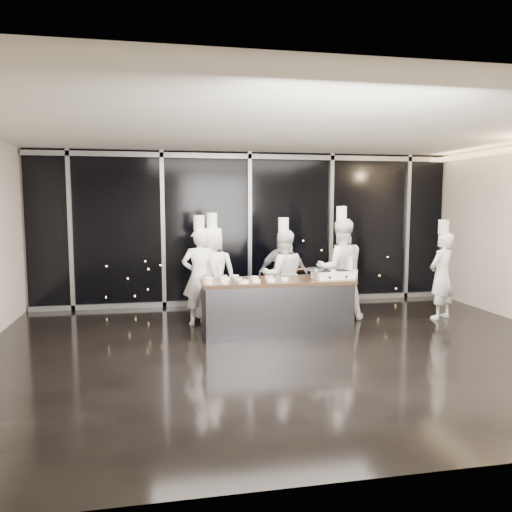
{
  "coord_description": "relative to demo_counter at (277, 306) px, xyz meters",
  "views": [
    {
      "loc": [
        -1.87,
        -6.96,
        2.17
      ],
      "look_at": [
        -0.29,
        1.2,
        1.26
      ],
      "focal_mm": 35.0,
      "sensor_mm": 36.0,
      "label": 1
    }
  ],
  "objects": [
    {
      "name": "ground",
      "position": [
        0.0,
        -0.9,
        -0.45
      ],
      "size": [
        9.0,
        9.0,
        0.0
      ],
      "primitive_type": "plane",
      "color": "black",
      "rests_on": "ground"
    },
    {
      "name": "room_shell",
      "position": [
        0.18,
        -0.9,
        1.79
      ],
      "size": [
        9.02,
        7.02,
        3.21
      ],
      "color": "beige",
      "rests_on": "ground"
    },
    {
      "name": "window_wall",
      "position": [
        0.0,
        2.53,
        1.14
      ],
      "size": [
        8.9,
        0.11,
        3.2
      ],
      "color": "black",
      "rests_on": "ground"
    },
    {
      "name": "demo_counter",
      "position": [
        0.0,
        0.0,
        0.0
      ],
      "size": [
        2.46,
        0.86,
        0.9
      ],
      "color": "#38383D",
      "rests_on": "ground"
    },
    {
      "name": "stove",
      "position": [
        0.94,
        -0.07,
        0.51
      ],
      "size": [
        0.66,
        0.44,
        0.14
      ],
      "rotation": [
        0.0,
        0.0,
        0.07
      ],
      "color": "white",
      "rests_on": "demo_counter"
    },
    {
      "name": "frying_pan",
      "position": [
        0.62,
        -0.09,
        0.61
      ],
      "size": [
        0.47,
        0.28,
        0.04
      ],
      "rotation": [
        0.0,
        0.0,
        0.07
      ],
      "color": "gray",
      "rests_on": "stove"
    },
    {
      "name": "stock_pot",
      "position": [
        1.24,
        -0.07,
        0.7
      ],
      "size": [
        0.24,
        0.24,
        0.22
      ],
      "primitive_type": "cylinder",
      "rotation": [
        0.0,
        0.0,
        0.07
      ],
      "color": "#A7A7A9",
      "rests_on": "stove"
    },
    {
      "name": "prep_bowls",
      "position": [
        -0.63,
        -0.03,
        0.47
      ],
      "size": [
        1.37,
        0.72,
        0.05
      ],
      "color": "white",
      "rests_on": "demo_counter"
    },
    {
      "name": "squeeze_bottle",
      "position": [
        -0.91,
        0.34,
        0.56
      ],
      "size": [
        0.06,
        0.06,
        0.23
      ],
      "color": "silver",
      "rests_on": "demo_counter"
    },
    {
      "name": "chef_far_left",
      "position": [
        -1.19,
        0.83,
        0.42
      ],
      "size": [
        0.65,
        0.45,
        1.93
      ],
      "rotation": [
        0.0,
        0.0,
        3.22
      ],
      "color": "white",
      "rests_on": "ground"
    },
    {
      "name": "chef_left",
      "position": [
        -0.95,
        1.05,
        0.43
      ],
      "size": [
        0.88,
        0.6,
        1.97
      ],
      "rotation": [
        0.0,
        0.0,
        3.09
      ],
      "color": "white",
      "rests_on": "ground"
    },
    {
      "name": "chef_center",
      "position": [
        0.34,
        0.93,
        0.38
      ],
      "size": [
        0.82,
        0.65,
        1.88
      ],
      "rotation": [
        0.0,
        0.0,
        3.11
      ],
      "color": "white",
      "rests_on": "ground"
    },
    {
      "name": "guest",
      "position": [
        0.39,
        1.11,
        0.35
      ],
      "size": [
        1.02,
        0.7,
        1.61
      ],
      "rotation": [
        0.0,
        0.0,
        2.78
      ],
      "color": "#131C36",
      "rests_on": "ground"
    },
    {
      "name": "chef_right",
      "position": [
        1.4,
        0.81,
        0.48
      ],
      "size": [
        0.97,
        0.79,
        2.08
      ],
      "rotation": [
        0.0,
        0.0,
        3.04
      ],
      "color": "white",
      "rests_on": "ground"
    },
    {
      "name": "chef_side",
      "position": [
        3.24,
        0.45,
        0.37
      ],
      "size": [
        0.7,
        0.61,
        1.84
      ],
      "rotation": [
        0.0,
        0.0,
        3.62
      ],
      "color": "white",
      "rests_on": "ground"
    }
  ]
}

